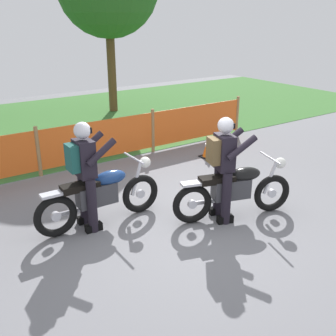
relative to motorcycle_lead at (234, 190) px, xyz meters
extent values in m
cube|color=slate|center=(-0.67, 0.24, -0.49)|extent=(24.00, 24.00, 0.02)
cube|color=#386B2D|center=(-0.67, 7.43, -0.47)|extent=(24.00, 7.76, 0.01)
cylinder|color=#997547|center=(-2.05, 3.56, 0.05)|extent=(0.08, 0.08, 1.05)
cylinder|color=#997547|center=(0.70, 3.56, 0.05)|extent=(0.08, 0.08, 1.05)
cylinder|color=#997547|center=(3.45, 3.56, 0.05)|extent=(0.08, 0.08, 1.05)
cube|color=orange|center=(-0.67, 3.56, 0.07)|extent=(2.67, 0.02, 0.85)
cube|color=orange|center=(2.08, 3.56, 0.07)|extent=(2.67, 0.02, 0.85)
cylinder|color=brown|center=(1.94, 8.03, 0.95)|extent=(0.28, 0.28, 2.85)
torus|color=black|center=(0.66, -0.21, -0.15)|extent=(0.65, 0.30, 0.65)
cylinder|color=silver|center=(0.66, -0.21, -0.15)|extent=(0.15, 0.10, 0.14)
torus|color=black|center=(-0.69, 0.22, -0.15)|extent=(0.65, 0.30, 0.65)
cylinder|color=silver|center=(-0.69, 0.22, -0.15)|extent=(0.15, 0.10, 0.14)
cube|color=#38383D|center=(-0.06, 0.02, 0.03)|extent=(0.65, 0.42, 0.32)
ellipsoid|color=black|center=(0.16, -0.05, 0.26)|extent=(0.58, 0.39, 0.22)
cube|color=black|center=(-0.30, 0.09, 0.22)|extent=(0.61, 0.38, 0.10)
cube|color=silver|center=(-0.69, 0.22, 0.20)|extent=(0.40, 0.26, 0.04)
cylinder|color=silver|center=(0.61, -0.19, 0.14)|extent=(0.24, 0.13, 0.58)
sphere|color=white|center=(0.76, -0.24, 0.38)|extent=(0.23, 0.23, 0.18)
cylinder|color=silver|center=(0.57, -0.18, 0.49)|extent=(0.21, 0.59, 0.03)
cylinder|color=silver|center=(-0.31, 0.24, -0.22)|extent=(0.55, 0.24, 0.07)
torus|color=black|center=(-1.17, 1.01, -0.15)|extent=(0.66, 0.12, 0.66)
cylinder|color=silver|center=(-1.17, 1.01, -0.15)|extent=(0.15, 0.06, 0.14)
torus|color=black|center=(-2.61, 1.03, -0.15)|extent=(0.66, 0.12, 0.66)
cylinder|color=silver|center=(-2.61, 1.03, -0.15)|extent=(0.15, 0.06, 0.14)
cube|color=#38383D|center=(-1.94, 1.02, 0.04)|extent=(0.62, 0.26, 0.33)
ellipsoid|color=navy|center=(-1.70, 1.02, 0.27)|extent=(0.54, 0.26, 0.23)
cube|color=black|center=(-2.20, 1.03, 0.24)|extent=(0.58, 0.24, 0.10)
cube|color=silver|center=(-2.61, 1.03, 0.22)|extent=(0.37, 0.17, 0.04)
cylinder|color=silver|center=(-1.23, 1.01, 0.15)|extent=(0.24, 0.06, 0.59)
sphere|color=white|center=(-1.06, 1.01, 0.39)|extent=(0.19, 0.19, 0.19)
cylinder|color=silver|center=(-1.27, 1.01, 0.50)|extent=(0.04, 0.62, 0.03)
cylinder|color=silver|center=(-2.25, 1.17, -0.21)|extent=(0.57, 0.08, 0.07)
cylinder|color=black|center=(-0.16, 0.22, -0.05)|extent=(0.19, 0.19, 0.86)
cube|color=black|center=(-0.16, 0.22, -0.42)|extent=(0.28, 0.18, 0.12)
cylinder|color=black|center=(-0.26, -0.09, -0.05)|extent=(0.19, 0.19, 0.86)
cube|color=black|center=(-0.26, -0.09, -0.42)|extent=(0.28, 0.18, 0.12)
cube|color=black|center=(-0.21, 0.06, 0.66)|extent=(0.34, 0.42, 0.56)
cylinder|color=black|center=(0.03, 0.22, 0.79)|extent=(0.49, 0.24, 0.38)
cylinder|color=black|center=(-0.10, -0.20, 0.79)|extent=(0.49, 0.24, 0.38)
sphere|color=silver|center=(-0.21, 0.06, 1.09)|extent=(0.31, 0.31, 0.25)
cube|color=black|center=(-0.11, 0.03, 1.09)|extent=(0.08, 0.18, 0.08)
cube|color=brown|center=(-0.37, 0.11, 0.70)|extent=(0.24, 0.32, 0.40)
cylinder|color=black|center=(-2.09, 1.18, -0.05)|extent=(0.15, 0.15, 0.86)
cube|color=black|center=(-2.09, 1.18, -0.42)|extent=(0.26, 0.11, 0.12)
cylinder|color=black|center=(-2.10, 0.86, -0.05)|extent=(0.15, 0.15, 0.86)
cube|color=black|center=(-2.10, 0.86, -0.42)|extent=(0.26, 0.11, 0.12)
cube|color=black|center=(-2.10, 1.02, 0.66)|extent=(0.25, 0.36, 0.56)
cylinder|color=black|center=(-1.91, 1.24, 0.79)|extent=(0.48, 0.11, 0.38)
cylinder|color=black|center=(-1.92, 0.80, 0.79)|extent=(0.48, 0.11, 0.38)
sphere|color=silver|center=(-2.10, 1.02, 1.09)|extent=(0.25, 0.25, 0.25)
cube|color=black|center=(-2.00, 1.02, 1.09)|extent=(0.03, 0.18, 0.08)
cube|color=#194C47|center=(-2.27, 1.03, 0.70)|extent=(0.16, 0.28, 0.40)
cube|color=black|center=(1.53, 2.48, -0.46)|extent=(0.32, 0.32, 0.03)
cone|color=orange|center=(1.53, 2.48, -0.20)|extent=(0.26, 0.26, 0.50)
cylinder|color=white|center=(1.53, 2.48, -0.17)|extent=(0.15, 0.15, 0.06)
camera|label=1|loc=(-4.22, -4.23, 2.65)|focal=42.70mm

